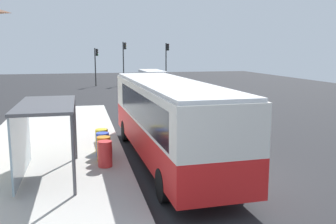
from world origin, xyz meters
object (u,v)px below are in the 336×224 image
(sedan_near, at_px, (143,80))
(traffic_light_median, at_px, (124,57))
(traffic_light_near_side, at_px, (167,57))
(recycling_bin_red, at_px, (105,154))
(bus_shelter, at_px, (37,121))
(bus, at_px, (168,116))
(white_van, at_px, (152,80))
(recycling_bin_blue, at_px, (103,144))
(recycling_bin_orange, at_px, (104,149))
(traffic_light_far_side, at_px, (96,61))
(recycling_bin_yellow, at_px, (102,140))

(sedan_near, distance_m, traffic_light_median, 4.26)
(sedan_near, xyz_separation_m, traffic_light_near_side, (3.20, 1.05, 2.65))
(recycling_bin_red, height_order, bus_shelter, bus_shelter)
(traffic_light_near_side, distance_m, bus_shelter, 34.68)
(bus, bearing_deg, white_van, 80.66)
(recycling_bin_blue, bearing_deg, traffic_light_near_side, 72.36)
(bus, distance_m, recycling_bin_orange, 2.76)
(bus_shelter, bearing_deg, traffic_light_far_side, 84.32)
(bus, relative_size, recycling_bin_red, 11.66)
(traffic_light_median, height_order, bus_shelter, traffic_light_median)
(sedan_near, xyz_separation_m, traffic_light_median, (-1.90, 2.65, 2.74))
(recycling_bin_yellow, bearing_deg, recycling_bin_orange, -90.00)
(recycling_bin_orange, bearing_deg, recycling_bin_blue, 90.00)
(white_van, distance_m, bus_shelter, 26.46)
(bus, xyz_separation_m, traffic_light_median, (2.11, 32.92, 1.69))
(bus, xyz_separation_m, bus_shelter, (-4.70, -1.22, 0.25))
(white_van, relative_size, traffic_light_near_side, 1.01)
(traffic_light_near_side, xyz_separation_m, traffic_light_far_side, (-8.59, 0.80, -0.39))
(sedan_near, relative_size, traffic_light_far_side, 0.98)
(white_van, xyz_separation_m, sedan_near, (0.10, 6.48, -0.55))
(white_van, bearing_deg, traffic_light_far_side, 122.46)
(white_van, height_order, traffic_light_near_side, traffic_light_near_side)
(bus, bearing_deg, traffic_light_far_side, 92.46)
(bus, height_order, recycling_bin_yellow, bus)
(recycling_bin_red, relative_size, traffic_light_median, 0.18)
(traffic_light_far_side, relative_size, traffic_light_median, 0.85)
(white_van, height_order, traffic_light_median, traffic_light_median)
(recycling_bin_orange, distance_m, recycling_bin_yellow, 1.40)
(recycling_bin_orange, distance_m, recycling_bin_blue, 0.70)
(white_van, xyz_separation_m, recycling_bin_blue, (-6.40, -22.97, -0.69))
(sedan_near, relative_size, traffic_light_median, 0.84)
(recycling_bin_yellow, bearing_deg, recycling_bin_blue, -90.00)
(recycling_bin_yellow, distance_m, bus_shelter, 3.81)
(sedan_near, bearing_deg, recycling_bin_blue, -102.44)
(bus, height_order, recycling_bin_orange, bus)
(recycling_bin_blue, bearing_deg, traffic_light_median, 81.85)
(recycling_bin_red, xyz_separation_m, recycling_bin_orange, (0.00, 0.70, 0.00))
(white_van, bearing_deg, sedan_near, 89.14)
(recycling_bin_orange, bearing_deg, traffic_light_near_side, 72.73)
(traffic_light_median, xyz_separation_m, bus_shelter, (-6.81, -34.14, -1.44))
(recycling_bin_red, relative_size, traffic_light_near_side, 0.18)
(recycling_bin_orange, bearing_deg, white_van, 74.87)
(bus, xyz_separation_m, sedan_near, (4.01, 30.28, -1.05))
(traffic_light_far_side, bearing_deg, white_van, -57.54)
(traffic_light_near_side, bearing_deg, recycling_bin_red, -106.91)
(sedan_near, distance_m, traffic_light_near_side, 4.29)
(sedan_near, height_order, recycling_bin_orange, sedan_near)
(recycling_bin_red, height_order, recycling_bin_orange, same)
(recycling_bin_red, bearing_deg, bus, 12.99)
(recycling_bin_orange, bearing_deg, recycling_bin_yellow, 90.00)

